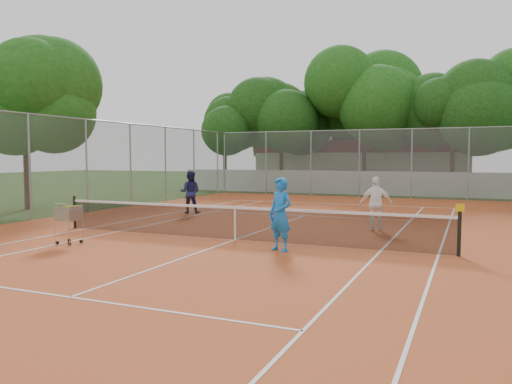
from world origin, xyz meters
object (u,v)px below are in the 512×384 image
at_px(tennis_net, 235,223).
at_px(player_far_left, 190,192).
at_px(player_near, 280,214).
at_px(player_far_right, 376,204).
at_px(clubhouse, 365,159).
at_px(ball_hopper, 69,223).

distance_m(tennis_net, player_far_left, 7.19).
bearing_deg(player_near, player_far_left, 156.57).
relative_size(player_far_left, player_far_right, 1.03).
bearing_deg(player_far_left, clubhouse, -113.57).
relative_size(tennis_net, clubhouse, 0.72).
bearing_deg(clubhouse, player_near, -82.84).
bearing_deg(clubhouse, player_far_left, -96.58).
xyz_separation_m(player_near, player_far_right, (1.59, 4.58, -0.06)).
bearing_deg(ball_hopper, player_far_left, 117.96).
bearing_deg(player_far_left, ball_hopper, 79.50).
bearing_deg(ball_hopper, tennis_net, 54.03).
height_order(player_far_right, ball_hopper, player_far_right).
relative_size(player_far_left, ball_hopper, 1.55).
distance_m(player_far_left, player_far_right, 8.30).
xyz_separation_m(tennis_net, ball_hopper, (-3.83, -2.44, 0.08)).
relative_size(player_near, ball_hopper, 1.62).
height_order(player_far_left, player_far_right, player_far_left).
distance_m(player_near, player_far_right, 4.84).
height_order(player_far_left, ball_hopper, player_far_left).
bearing_deg(tennis_net, player_far_right, 46.33).
bearing_deg(tennis_net, clubhouse, 93.95).
distance_m(clubhouse, player_near, 30.32).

